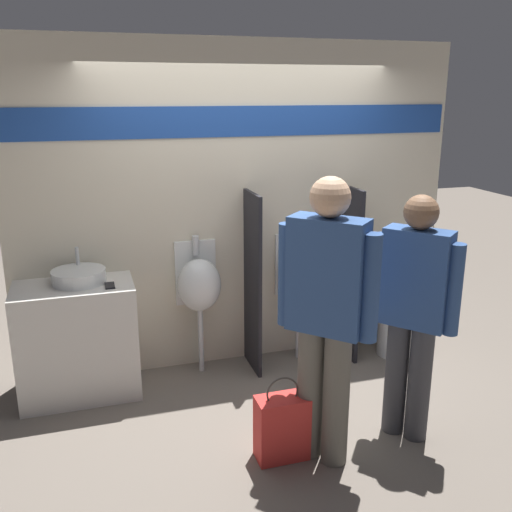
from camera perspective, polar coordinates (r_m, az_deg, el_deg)
The scene contains 13 objects.
ground_plane at distance 4.72m, azimuth 0.62°, elevation -12.90°, with size 16.00×16.00×0.00m, color #70665B.
display_wall at distance 4.79m, azimuth -1.52°, elevation 4.96°, with size 3.76×0.07×2.70m.
sink_counter at distance 4.63m, azimuth -17.40°, elevation -8.10°, with size 0.88×0.51×0.90m.
sink_basin at distance 4.50m, azimuth -17.30°, elevation -1.93°, with size 0.40×0.40×0.24m.
cell_phone at distance 4.37m, azimuth -14.42°, elevation -2.88°, with size 0.07×0.14×0.01m.
divider_near_counter at distance 4.73m, azimuth -0.34°, elevation -2.75°, with size 0.03×0.43×1.52m.
divider_mid at distance 5.04m, azimuth 9.24°, elevation -1.76°, with size 0.03×0.43×1.52m.
urinal_near_counter at distance 4.69m, azimuth -5.72°, elevation -2.88°, with size 0.36×0.30×1.16m.
urinal_far at distance 4.93m, azimuth 4.31°, elevation -1.91°, with size 0.36×0.30×1.16m.
toilet at distance 5.35m, azimuth 13.53°, elevation -6.03°, with size 0.39×0.52×0.87m.
person_in_vest at distance 3.87m, azimuth 15.46°, elevation -5.09°, with size 0.41×0.47×1.68m.
person_with_lanyard at distance 3.48m, azimuth 7.02°, elevation -5.54°, with size 0.48×0.49×1.83m.
shopping_bag at distance 3.82m, azimuth 2.61°, elevation -16.72°, with size 0.33×0.18×0.57m.
Camera 1 is at (-1.26, -3.93, 2.29)m, focal length 40.00 mm.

